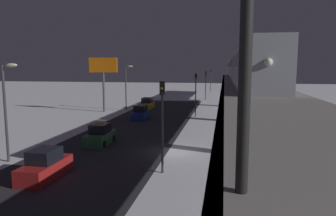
{
  "coord_description": "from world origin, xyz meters",
  "views": [
    {
      "loc": [
        -4.11,
        26.1,
        7.35
      ],
      "look_at": [
        2.89,
        -12.84,
        2.15
      ],
      "focal_mm": 33.32,
      "sensor_mm": 36.0,
      "label": 1
    }
  ],
  "objects": [
    {
      "name": "ground_plane",
      "position": [
        0.0,
        0.0,
        0.0
      ],
      "size": [
        240.0,
        240.0,
        0.0
      ],
      "primitive_type": "plane",
      "color": "white"
    },
    {
      "name": "avenue_asphalt",
      "position": [
        6.1,
        0.0,
        0.0
      ],
      "size": [
        11.0,
        82.51,
        0.01
      ],
      "primitive_type": "cube",
      "color": "#28282D",
      "rests_on": "ground_plane"
    },
    {
      "name": "elevated_railway",
      "position": [
        -6.3,
        -0.0,
        4.99
      ],
      "size": [
        5.0,
        82.51,
        5.75
      ],
      "color": "gray",
      "rests_on": "ground_plane"
    },
    {
      "name": "subway_train",
      "position": [
        -6.4,
        -28.16,
        7.52
      ],
      "size": [
        2.94,
        74.07,
        3.4
      ],
      "color": "#999EA8",
      "rests_on": "elevated_railway"
    },
    {
      "name": "sedan_green",
      "position": [
        7.5,
        -1.62,
        0.78
      ],
      "size": [
        1.91,
        4.04,
        1.97
      ],
      "color": "#2D6038",
      "rests_on": "ground_plane"
    },
    {
      "name": "sedan_red",
      "position": [
        7.5,
        7.81,
        0.8
      ],
      "size": [
        1.8,
        4.31,
        1.97
      ],
      "color": "#A51E1E",
      "rests_on": "ground_plane"
    },
    {
      "name": "sedan_yellow",
      "position": [
        9.3,
        -27.4,
        0.8
      ],
      "size": [
        1.8,
        4.67,
        1.97
      ],
      "color": "gold",
      "rests_on": "ground_plane"
    },
    {
      "name": "sedan_blue",
      "position": [
        7.5,
        -16.37,
        0.8
      ],
      "size": [
        1.8,
        4.07,
        1.97
      ],
      "color": "navy",
      "rests_on": "ground_plane"
    },
    {
      "name": "traffic_light_near",
      "position": [
        0.0,
        5.45,
        4.2
      ],
      "size": [
        0.32,
        0.44,
        6.4
      ],
      "color": "#2D2D2D",
      "rests_on": "ground_plane"
    },
    {
      "name": "traffic_light_mid",
      "position": [
        0.0,
        -19.9,
        4.2
      ],
      "size": [
        0.32,
        0.44,
        6.4
      ],
      "color": "#2D2D2D",
      "rests_on": "ground_plane"
    },
    {
      "name": "traffic_light_far",
      "position": [
        0.0,
        -45.26,
        4.2
      ],
      "size": [
        0.32,
        0.44,
        6.4
      ],
      "color": "#2D2D2D",
      "rests_on": "ground_plane"
    },
    {
      "name": "traffic_light_distant",
      "position": [
        0.0,
        -70.61,
        4.2
      ],
      "size": [
        0.32,
        0.44,
        6.4
      ],
      "color": "#2D2D2D",
      "rests_on": "ground_plane"
    },
    {
      "name": "commercial_billboard",
      "position": [
        15.43,
        -22.54,
        6.83
      ],
      "size": [
        4.8,
        0.36,
        8.9
      ],
      "color": "#4C4C51",
      "rests_on": "ground_plane"
    },
    {
      "name": "street_lamp_near",
      "position": [
        12.18,
        5.0,
        4.81
      ],
      "size": [
        1.35,
        0.44,
        7.65
      ],
      "color": "#38383D",
      "rests_on": "ground_plane"
    },
    {
      "name": "street_lamp_far",
      "position": [
        12.18,
        -25.0,
        4.81
      ],
      "size": [
        1.35,
        0.44,
        7.65
      ],
      "color": "#38383D",
      "rests_on": "ground_plane"
    }
  ]
}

